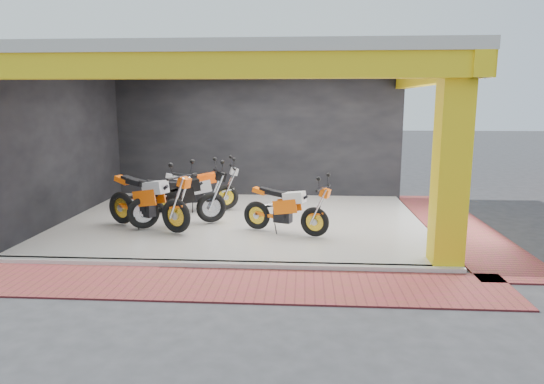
{
  "coord_description": "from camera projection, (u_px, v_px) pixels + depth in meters",
  "views": [
    {
      "loc": [
        1.37,
        -8.72,
        2.74
      ],
      "look_at": [
        0.71,
        1.16,
        0.9
      ],
      "focal_mm": 32.0,
      "sensor_mm": 36.0,
      "label": 1
    }
  ],
  "objects": [
    {
      "name": "moto_row_a",
      "position": [
        175.0,
        199.0,
        9.72
      ],
      "size": [
        2.5,
        1.81,
        1.44
      ],
      "primitive_type": null,
      "rotation": [
        0.0,
        0.0,
        -0.45
      ],
      "color": "#F1580A",
      "rests_on": "showroom_floor"
    },
    {
      "name": "paver_front",
      "position": [
        212.0,
        284.0,
        7.37
      ],
      "size": [
        9.0,
        1.4,
        0.03
      ],
      "primitive_type": "cube",
      "color": "maroon",
      "rests_on": "ground"
    },
    {
      "name": "back_wall",
      "position": [
        256.0,
        137.0,
        13.82
      ],
      "size": [
        8.2,
        0.2,
        3.5
      ],
      "primitive_type": "cube",
      "color": "black",
      "rests_on": "ground"
    },
    {
      "name": "moto_hero",
      "position": [
        315.0,
        208.0,
        9.48
      ],
      "size": [
        2.12,
        1.42,
        1.21
      ],
      "primitive_type": null,
      "rotation": [
        0.0,
        0.0,
        -0.38
      ],
      "color": "#FC620A",
      "rests_on": "showroom_floor"
    },
    {
      "name": "moto_row_b",
      "position": [
        211.0,
        193.0,
        10.58
      ],
      "size": [
        2.39,
        1.71,
        1.37
      ],
      "primitive_type": null,
      "rotation": [
        0.0,
        0.0,
        0.44
      ],
      "color": "black",
      "rests_on": "showroom_floor"
    },
    {
      "name": "left_wall",
      "position": [
        64.0,
        146.0,
        11.05
      ],
      "size": [
        0.2,
        6.2,
        3.5
      ],
      "primitive_type": "cube",
      "color": "black",
      "rests_on": "ground"
    },
    {
      "name": "moto_row_c",
      "position": [
        226.0,
        185.0,
        11.88
      ],
      "size": [
        2.24,
        1.34,
        1.28
      ],
      "primitive_type": null,
      "rotation": [
        0.0,
        0.0,
        0.29
      ],
      "color": "#9B9EA2",
      "rests_on": "showroom_floor"
    },
    {
      "name": "corner_column",
      "position": [
        451.0,
        164.0,
        7.84
      ],
      "size": [
        0.5,
        0.5,
        3.5
      ],
      "primitive_type": "cube",
      "color": "yellow",
      "rests_on": "ground"
    },
    {
      "name": "showroom_ceiling",
      "position": [
        242.0,
        62.0,
        10.44
      ],
      "size": [
        8.4,
        6.4,
        0.2
      ],
      "primitive_type": "cube",
      "color": "beige",
      "rests_on": "corner_column"
    },
    {
      "name": "header_beam_right",
      "position": [
        429.0,
        75.0,
        10.24
      ],
      "size": [
        0.3,
        6.4,
        0.4
      ],
      "primitive_type": "cube",
      "color": "yellow",
      "rests_on": "corner_column"
    },
    {
      "name": "paver_right",
      "position": [
        457.0,
        226.0,
        10.79
      ],
      "size": [
        1.4,
        7.0,
        0.03
      ],
      "primitive_type": "cube",
      "color": "maroon",
      "rests_on": "ground"
    },
    {
      "name": "ground",
      "position": [
        230.0,
        250.0,
        9.14
      ],
      "size": [
        80.0,
        80.0,
        0.0
      ],
      "primitive_type": "plane",
      "color": "#2D2D30",
      "rests_on": "ground"
    },
    {
      "name": "floor_kerb",
      "position": [
        221.0,
        265.0,
        8.13
      ],
      "size": [
        8.0,
        0.2,
        0.1
      ],
      "primitive_type": "cube",
      "color": "white",
      "rests_on": "ground"
    },
    {
      "name": "header_beam_front",
      "position": [
        217.0,
        66.0,
        7.56
      ],
      "size": [
        8.4,
        0.3,
        0.4
      ],
      "primitive_type": "cube",
      "color": "yellow",
      "rests_on": "corner_column"
    },
    {
      "name": "showroom_floor",
      "position": [
        243.0,
        221.0,
        11.09
      ],
      "size": [
        8.0,
        6.0,
        0.1
      ],
      "primitive_type": "cube",
      "color": "white",
      "rests_on": "ground"
    }
  ]
}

